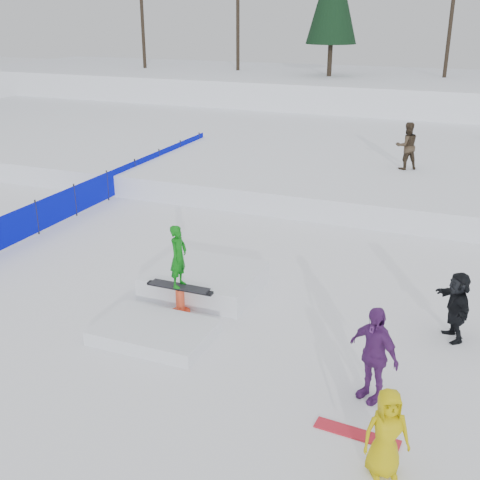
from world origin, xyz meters
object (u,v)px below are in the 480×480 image
at_px(walker_olive, 407,146).
at_px(spectator_dark, 456,306).
at_px(spectator_yellow, 386,433).
at_px(jib_rail_feature, 192,291).
at_px(spectator_purple, 373,354).
at_px(safety_fence, 108,185).

bearing_deg(walker_olive, spectator_dark, 72.83).
bearing_deg(spectator_yellow, walker_olive, 69.50).
relative_size(spectator_dark, jib_rail_feature, 0.34).
relative_size(spectator_purple, spectator_dark, 1.19).
height_order(safety_fence, spectator_dark, spectator_dark).
relative_size(safety_fence, walker_olive, 9.04).
height_order(safety_fence, spectator_yellow, spectator_yellow).
bearing_deg(spectator_dark, spectator_yellow, -33.55).
bearing_deg(jib_rail_feature, spectator_yellow, -37.58).
bearing_deg(jib_rail_feature, walker_olive, 74.32).
distance_m(walker_olive, spectator_dark, 11.37).
height_order(spectator_purple, spectator_yellow, spectator_purple).
xyz_separation_m(walker_olive, jib_rail_feature, (-3.26, -11.61, -1.38)).
xyz_separation_m(spectator_purple, spectator_yellow, (0.53, -1.79, -0.18)).
distance_m(safety_fence, spectator_purple, 13.80).
xyz_separation_m(walker_olive, spectator_purple, (1.33, -13.76, -0.79)).
height_order(spectator_yellow, jib_rail_feature, jib_rail_feature).
relative_size(walker_olive, spectator_purple, 0.99).
xyz_separation_m(walker_olive, spectator_yellow, (1.85, -15.55, -0.97)).
bearing_deg(spectator_dark, spectator_purple, -48.99).
bearing_deg(walker_olive, spectator_purple, 65.35).
relative_size(safety_fence, spectator_purple, 8.92).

